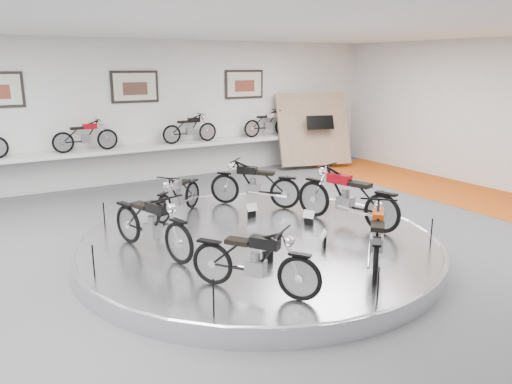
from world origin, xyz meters
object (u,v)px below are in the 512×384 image
bike_b (178,195)px  bike_d (254,260)px  bike_c (152,223)px  bike_f (347,196)px  display_platform (259,245)px  bike_a (254,183)px  bike_e (377,236)px  shelf (141,149)px

bike_b → bike_d: bearing=44.5°
bike_c → bike_f: (3.71, -0.47, 0.05)m
display_platform → bike_c: bearing=172.2°
bike_a → bike_b: bike_a is taller
bike_e → bike_f: bearing=16.3°
bike_a → shelf: bearing=-29.7°
shelf → bike_f: bike_f is taller
bike_c → bike_b: bearing=129.7°
display_platform → bike_e: bike_e is taller
shelf → bike_e: (0.84, -8.46, -0.21)m
shelf → bike_a: 4.70m
display_platform → shelf: bearing=90.0°
shelf → bike_a: (0.98, -4.60, -0.19)m
shelf → bike_e: 8.50m
shelf → bike_b: 4.46m
bike_b → bike_e: size_ratio=0.89×
shelf → bike_e: bike_e is taller
bike_d → bike_a: bearing=113.4°
bike_e → bike_f: size_ratio=0.87×
display_platform → bike_c: size_ratio=3.69×
display_platform → bike_b: 2.20m
display_platform → shelf: shelf is taller
bike_a → bike_f: (0.86, -2.02, 0.06)m
shelf → bike_d: bike_d is taller
bike_a → bike_c: bike_c is taller
bike_b → bike_c: bearing=17.9°
bike_d → display_platform: bearing=111.4°
bike_d → bike_e: bike_e is taller
bike_b → bike_f: bike_f is taller
bike_f → bike_d: bearing=101.3°
shelf → bike_c: 6.43m
bike_a → bike_d: bearing=107.6°
bike_c → bike_d: (0.68, -2.12, -0.04)m
bike_a → bike_c: (-2.85, -1.55, 0.00)m
bike_d → bike_c: bearing=161.9°
bike_c → bike_f: 3.74m
bike_b → bike_c: size_ratio=0.86×
shelf → bike_a: bike_a is taller
bike_a → bike_e: (-0.14, -3.86, -0.02)m
bike_d → bike_f: 3.45m
bike_c → bike_d: bike_c is taller
bike_c → bike_e: size_ratio=1.04×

